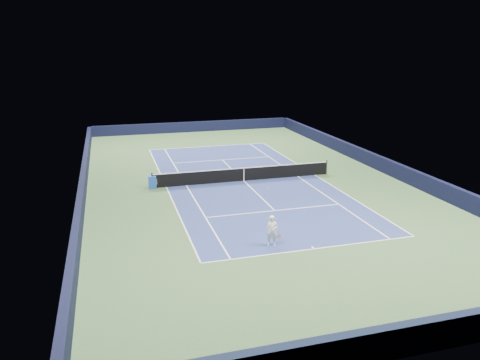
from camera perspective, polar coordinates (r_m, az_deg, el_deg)
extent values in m
plane|color=#36552E|center=(33.14, 0.47, -0.10)|extent=(40.00, 40.00, 0.00)
cube|color=black|center=(51.86, -5.76, 6.47)|extent=(22.00, 0.35, 1.10)
cube|color=black|center=(16.51, 21.25, -17.28)|extent=(22.00, 0.35, 1.10)
cube|color=black|center=(37.42, 16.59, 2.00)|extent=(0.35, 40.00, 1.10)
cube|color=black|center=(31.79, -18.60, -0.66)|extent=(0.35, 40.00, 1.10)
cube|color=navy|center=(33.14, 0.47, -0.09)|extent=(10.97, 23.77, 0.01)
cube|color=white|center=(44.32, -3.88, 4.11)|extent=(10.97, 0.08, 0.00)
cube|color=white|center=(22.69, 9.06, -8.29)|extent=(10.97, 0.08, 0.00)
cube|color=white|center=(35.03, 9.11, 0.61)|extent=(0.08, 23.77, 0.00)
cube|color=white|center=(32.09, -8.97, -0.85)|extent=(0.08, 23.77, 0.00)
cube|color=white|center=(34.48, 7.04, 0.45)|extent=(0.08, 23.77, 0.00)
cube|color=white|center=(32.27, -6.56, -0.65)|extent=(0.08, 23.77, 0.00)
cube|color=white|center=(39.11, -2.18, 2.47)|extent=(8.23, 0.08, 0.00)
cube|color=white|center=(27.37, 4.26, -3.74)|extent=(8.23, 0.08, 0.00)
cube|color=white|center=(33.14, 0.47, -0.08)|extent=(0.08, 12.80, 0.00)
cube|color=white|center=(44.17, -3.84, 4.07)|extent=(0.08, 0.30, 0.00)
cube|color=white|center=(22.81, 8.90, -8.14)|extent=(0.08, 0.30, 0.00)
cylinder|color=black|center=(31.85, -10.64, -0.07)|extent=(0.10, 0.10, 1.07)
cylinder|color=black|center=(35.28, 10.49, 1.55)|extent=(0.10, 0.10, 1.07)
cube|color=black|center=(33.01, 0.47, 0.66)|extent=(12.80, 0.03, 0.91)
cube|color=white|center=(32.89, 0.47, 1.48)|extent=(12.80, 0.04, 0.06)
cube|color=white|center=(33.01, 0.47, 0.66)|extent=(0.05, 0.04, 0.91)
cube|color=#1D4EB3|center=(31.91, -10.64, -0.24)|extent=(0.56, 0.52, 0.86)
cube|color=white|center=(31.93, -10.12, -0.16)|extent=(0.04, 0.38, 0.38)
imported|color=white|center=(22.55, 3.94, -6.19)|extent=(0.62, 0.49, 1.51)
cylinder|color=#CA8299|center=(22.64, 4.75, -6.28)|extent=(0.03, 0.03, 0.25)
cylinder|color=black|center=(22.73, 4.73, -6.84)|extent=(0.25, 0.02, 0.25)
cylinder|color=pink|center=(22.73, 4.73, -6.84)|extent=(0.27, 0.02, 0.27)
sphere|color=#BEE330|center=(22.84, 3.42, -0.94)|extent=(0.07, 0.07, 0.07)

